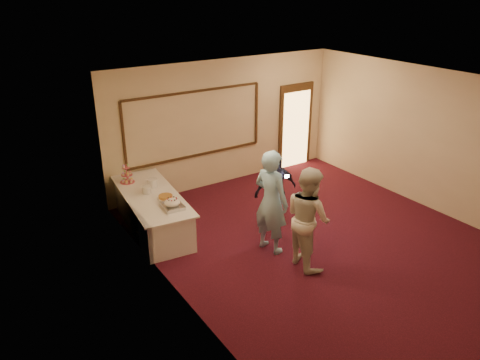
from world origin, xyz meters
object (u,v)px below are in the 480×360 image
Objects in this scene: cupcake_stand at (127,175)px; plate_stack_b at (152,183)px; guest at (275,190)px; pavlova_tray at (172,204)px; man at (271,202)px; plate_stack_a at (147,189)px; tart at (166,197)px; buffet_table at (152,212)px; woman at (308,217)px.

plate_stack_b is (0.34, -0.50, -0.07)m from cupcake_stand.
guest reaches higher than plate_stack_b.
man is at bearing -38.63° from pavlova_tray.
pavlova_tray is at bearing -80.38° from plate_stack_a.
tart is at bearing -90.58° from plate_stack_b.
buffet_table is 14.71× the size of plate_stack_a.
tart is at bearing 26.22° from man.
man is at bearing 52.50° from guest.
guest reaches higher than cupcake_stand.
pavlova_tray reaches higher than plate_stack_a.
buffet_table is 0.55m from tart.
woman reaches higher than cupcake_stand.
guest is at bearing -38.36° from plate_stack_b.
pavlova_tray reaches higher than tart.
guest is at bearing -41.65° from cupcake_stand.
guest is at bearing -57.00° from man.
tart is 2.79m from woman.
plate_stack_a is 0.87× the size of plate_stack_b.
pavlova_tray is 0.29× the size of woman.
man reaches higher than plate_stack_b.
pavlova_tray is 2.49m from woman.
plate_stack_b is at bearing -55.39° from cupcake_stand.
guest reaches higher than pavlova_tray.
cupcake_stand is 0.27× the size of guest.
cupcake_stand is 0.24× the size of woman.
man reaches higher than plate_stack_a.
buffet_table is 6.11× the size of cupcake_stand.
pavlova_tray is at bearing -80.11° from cupcake_stand.
cupcake_stand reaches higher than buffet_table.
woman reaches higher than plate_stack_b.
man is 1.22× the size of guest.
woman is (0.25, -0.72, -0.07)m from man.
guest reaches higher than plate_stack_a.
man reaches higher than guest.
cupcake_stand reaches higher than plate_stack_a.
pavlova_tray reaches higher than plate_stack_b.
buffet_table is 5.15× the size of pavlova_tray.
guest is at bearing -7.52° from woman.
man is 1.08× the size of woman.
tart is 2.07m from man.
pavlova_tray is 1.08m from plate_stack_b.
tart is at bearing 82.01° from pavlova_tray.
tart is 0.20× the size of guest.
cupcake_stand is at bearing 17.28° from man.
cupcake_stand is at bearing 99.89° from pavlova_tray.
tart is (0.21, -0.42, -0.05)m from plate_stack_a.
guest reaches higher than tart.
cupcake_stand is 2.41× the size of plate_stack_a.
pavlova_tray reaches higher than buffet_table.
man reaches higher than cupcake_stand.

